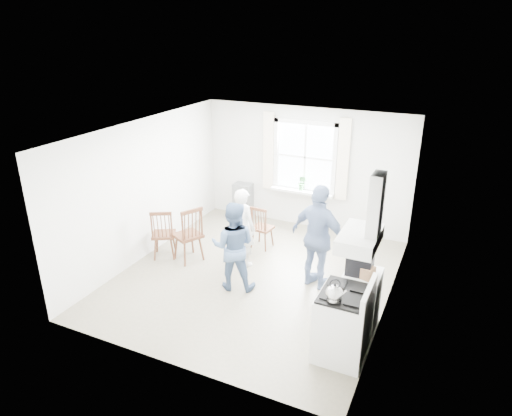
{
  "coord_description": "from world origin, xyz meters",
  "views": [
    {
      "loc": [
        2.98,
        -6.37,
        4.14
      ],
      "look_at": [
        -0.08,
        0.2,
        1.22
      ],
      "focal_mm": 32.0,
      "sensor_mm": 36.0,
      "label": 1
    }
  ],
  "objects": [
    {
      "name": "gas_stove",
      "position": [
        1.91,
        -1.35,
        0.48
      ],
      "size": [
        0.68,
        0.76,
        1.12
      ],
      "color": "white",
      "rests_on": "ground"
    },
    {
      "name": "low_cabinet",
      "position": [
        1.98,
        -0.65,
        0.45
      ],
      "size": [
        0.5,
        0.55,
        0.9
      ],
      "primitive_type": "cube",
      "color": "white",
      "rests_on": "ground"
    },
    {
      "name": "person_left",
      "position": [
        -0.41,
        0.33,
        0.74
      ],
      "size": [
        0.64,
        0.64,
        1.48
      ],
      "primitive_type": "imported",
      "rotation": [
        0.0,
        0.0,
        2.94
      ],
      "color": "silver",
      "rests_on": "ground"
    },
    {
      "name": "room_shell",
      "position": [
        0.0,
        0.0,
        1.3
      ],
      "size": [
        4.62,
        5.12,
        2.64
      ],
      "color": "gray",
      "rests_on": "ground"
    },
    {
      "name": "shelf_unit",
      "position": [
        -1.4,
        2.33,
        0.4
      ],
      "size": [
        0.4,
        0.3,
        0.8
      ],
      "primitive_type": "cube",
      "color": "slate",
      "rests_on": "ground"
    },
    {
      "name": "stereo_stack",
      "position": [
        1.93,
        -0.69,
        1.06
      ],
      "size": [
        0.35,
        0.32,
        0.31
      ],
      "color": "black",
      "rests_on": "low_cabinet"
    },
    {
      "name": "windsor_chair_c",
      "position": [
        -1.3,
        -0.01,
        0.67
      ],
      "size": [
        0.61,
        0.61,
        1.09
      ],
      "color": "#4C2818",
      "rests_on": "ground"
    },
    {
      "name": "person_mid",
      "position": [
        -0.19,
        -0.45,
        0.76
      ],
      "size": [
        0.93,
        0.93,
        1.53
      ],
      "primitive_type": "imported",
      "rotation": [
        0.0,
        0.0,
        3.44
      ],
      "color": "#4A638A",
      "rests_on": "ground"
    },
    {
      "name": "windsor_chair_b",
      "position": [
        -0.38,
        1.02,
        0.55
      ],
      "size": [
        0.41,
        0.41,
        0.89
      ],
      "color": "#4C2818",
      "rests_on": "ground"
    },
    {
      "name": "window_assembly",
      "position": [
        0.0,
        2.45,
        1.46
      ],
      "size": [
        1.88,
        0.24,
        1.7
      ],
      "color": "white",
      "rests_on": "room_shell"
    },
    {
      "name": "range_hood",
      "position": [
        2.07,
        -1.35,
        1.9
      ],
      "size": [
        0.45,
        0.76,
        0.94
      ],
      "color": "white",
      "rests_on": "room_shell"
    },
    {
      "name": "cardboard_box",
      "position": [
        2.01,
        -0.76,
        0.98
      ],
      "size": [
        0.3,
        0.25,
        0.17
      ],
      "primitive_type": "cube",
      "rotation": [
        0.0,
        0.0,
        -0.31
      ],
      "color": "#9C704B",
      "rests_on": "low_cabinet"
    },
    {
      "name": "windsor_chair_a",
      "position": [
        -1.85,
        -0.12,
        0.6
      ],
      "size": [
        0.56,
        0.56,
        0.99
      ],
      "color": "#4C2818",
      "rests_on": "ground"
    },
    {
      "name": "person_right",
      "position": [
        1.07,
        0.17,
        0.9
      ],
      "size": [
        1.33,
        1.33,
        1.8
      ],
      "primitive_type": "imported",
      "rotation": [
        0.0,
        0.0,
        2.83
      ],
      "color": "navy",
      "rests_on": "ground"
    },
    {
      "name": "kettle",
      "position": [
        1.82,
        -1.58,
        1.05
      ],
      "size": [
        0.22,
        0.22,
        0.31
      ],
      "color": "silver",
      "rests_on": "gas_stove"
    },
    {
      "name": "potted_plant",
      "position": [
        -0.0,
        2.36,
        1.02
      ],
      "size": [
        0.23,
        0.23,
        0.33
      ],
      "primitive_type": "imported",
      "rotation": [
        0.0,
        0.0,
        -0.29
      ],
      "color": "#347537",
      "rests_on": "window_assembly"
    }
  ]
}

